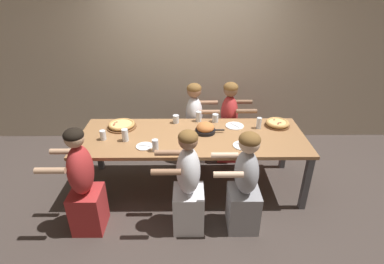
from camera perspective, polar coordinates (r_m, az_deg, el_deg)
ground_plane at (r=4.00m, az=0.00°, el=-10.19°), size 18.00×18.00×0.00m
restaurant_back_panel at (r=4.69m, az=-0.16°, el=17.05°), size 10.00×0.06×3.20m
dining_table at (r=3.63m, az=0.00°, el=-1.59°), size 2.71×0.98×0.75m
pizza_board_main at (r=3.97m, az=15.96°, el=1.57°), size 0.31×0.31×0.07m
pizza_board_second at (r=3.88m, az=-13.25°, el=1.28°), size 0.37×0.37×0.06m
skillet_bowl at (r=3.65m, az=2.58°, el=0.68°), size 0.36×0.25×0.13m
empty_plate_a at (r=3.86m, az=8.12°, el=1.17°), size 0.23×0.23×0.02m
empty_plate_b at (r=3.40m, az=-9.04°, el=-2.70°), size 0.19×0.19×0.02m
empty_plate_c at (r=3.42m, az=9.60°, el=-2.56°), size 0.22×0.22×0.02m
cocktail_glass_blue at (r=3.94m, az=4.46°, el=2.61°), size 0.08×0.08×0.13m
drinking_glass_a at (r=3.28m, az=-6.99°, el=-2.70°), size 0.07×0.07×0.14m
drinking_glass_b at (r=3.84m, az=12.61°, el=1.57°), size 0.06×0.06×0.14m
drinking_glass_c at (r=3.64m, az=-16.60°, el=-0.64°), size 0.07×0.07×0.12m
drinking_glass_d at (r=3.91m, az=-3.07°, el=2.39°), size 0.08×0.08×0.11m
drinking_glass_e at (r=3.94m, az=1.28°, el=2.87°), size 0.07×0.07×0.14m
drinking_glass_f at (r=3.54m, az=-12.63°, el=-0.57°), size 0.07×0.07×0.15m
diner_near_center at (r=3.11m, az=-0.75°, el=-10.30°), size 0.51×0.40×1.18m
diner_near_midright at (r=3.16m, az=10.00°, el=-10.10°), size 0.51×0.40×1.15m
diner_far_center at (r=4.32m, az=0.44°, el=1.30°), size 0.51×0.40×1.17m
diner_far_midright at (r=4.36m, az=7.03°, el=1.39°), size 0.51×0.40×1.18m
diner_near_left at (r=3.29m, az=-19.97°, el=-9.63°), size 0.51×0.40×1.20m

